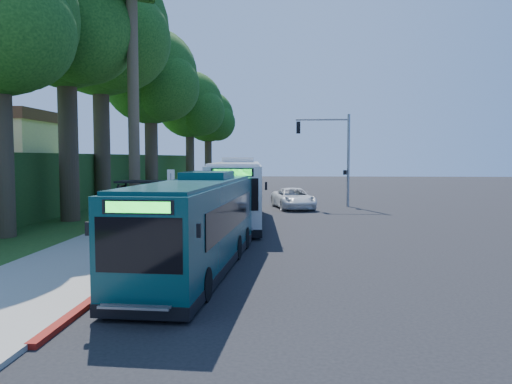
# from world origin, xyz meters

# --- Properties ---
(ground) EXTENTS (140.00, 140.00, 0.00)m
(ground) POSITION_xyz_m (0.00, 0.00, 0.00)
(ground) COLOR black
(ground) RESTS_ON ground
(sidewalk) EXTENTS (4.50, 70.00, 0.12)m
(sidewalk) POSITION_xyz_m (-7.30, 0.00, 0.06)
(sidewalk) COLOR gray
(sidewalk) RESTS_ON ground
(red_curb) EXTENTS (0.25, 30.00, 0.13)m
(red_curb) POSITION_xyz_m (-5.00, -4.00, 0.07)
(red_curb) COLOR maroon
(red_curb) RESTS_ON ground
(grass_verge) EXTENTS (8.00, 70.00, 0.06)m
(grass_verge) POSITION_xyz_m (-13.00, 5.00, 0.03)
(grass_verge) COLOR #234719
(grass_verge) RESTS_ON ground
(bus_shelter) EXTENTS (3.20, 1.51, 2.55)m
(bus_shelter) POSITION_xyz_m (-7.26, -2.86, 1.81)
(bus_shelter) COLOR black
(bus_shelter) RESTS_ON ground
(stop_sign_pole) EXTENTS (0.35, 0.06, 3.17)m
(stop_sign_pole) POSITION_xyz_m (-5.40, -5.00, 2.08)
(stop_sign_pole) COLOR gray
(stop_sign_pole) RESTS_ON ground
(traffic_signal_pole) EXTENTS (4.10, 0.30, 7.00)m
(traffic_signal_pole) POSITION_xyz_m (3.78, 10.00, 4.42)
(traffic_signal_pole) COLOR gray
(traffic_signal_pole) RESTS_ON ground
(tree_0) EXTENTS (8.40, 8.00, 15.70)m
(tree_0) POSITION_xyz_m (-12.40, -0.02, 11.20)
(tree_0) COLOR #382B1E
(tree_0) RESTS_ON ground
(tree_1) EXTENTS (10.50, 10.00, 18.26)m
(tree_1) POSITION_xyz_m (-13.37, 7.98, 12.73)
(tree_1) COLOR #382B1E
(tree_1) RESTS_ON ground
(tree_2) EXTENTS (8.82, 8.40, 15.12)m
(tree_2) POSITION_xyz_m (-11.89, 15.98, 10.48)
(tree_2) COLOR #382B1E
(tree_2) RESTS_ON ground
(tree_3) EXTENTS (10.08, 9.60, 17.28)m
(tree_3) POSITION_xyz_m (-13.88, 23.98, 11.98)
(tree_3) COLOR #382B1E
(tree_3) RESTS_ON ground
(tree_4) EXTENTS (8.40, 8.00, 14.14)m
(tree_4) POSITION_xyz_m (-11.40, 31.98, 9.73)
(tree_4) COLOR #382B1E
(tree_4) RESTS_ON ground
(tree_5) EXTENTS (7.35, 7.00, 12.86)m
(tree_5) POSITION_xyz_m (-10.41, 39.99, 8.96)
(tree_5) COLOR #382B1E
(tree_5) RESTS_ON ground
(white_bus) EXTENTS (3.42, 12.72, 3.75)m
(white_bus) POSITION_xyz_m (-2.76, 0.31, 1.83)
(white_bus) COLOR silver
(white_bus) RESTS_ON ground
(teal_bus) EXTENTS (2.98, 10.96, 3.23)m
(teal_bus) POSITION_xyz_m (-2.96, -11.92, 1.58)
(teal_bus) COLOR #0A3639
(teal_bus) RESTS_ON ground
(pickup) EXTENTS (3.57, 5.80, 1.50)m
(pickup) POSITION_xyz_m (0.60, 8.23, 0.75)
(pickup) COLOR white
(pickup) RESTS_ON ground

